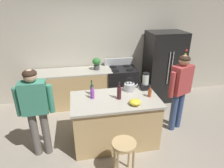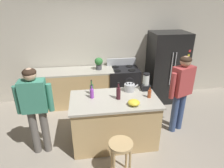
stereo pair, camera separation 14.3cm
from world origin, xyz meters
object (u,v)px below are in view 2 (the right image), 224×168
Objects in this scene: blender_appliance at (146,83)px; person_by_sink_right at (181,88)px; bar_stool at (121,150)px; tea_kettle at (129,87)px; kitchen_island at (114,120)px; bottle_soda at (92,93)px; bottle_wine at (118,93)px; mixing_bowl at (134,103)px; refrigerator at (166,68)px; bottle_cooking_sauce at (149,93)px; stove_range at (123,85)px; bottle_olive_oil at (92,89)px; person_by_island_left at (35,105)px; potted_plant at (99,63)px.

person_by_sink_right is at bearing -9.75° from blender_appliance.
bar_stool is 2.27× the size of tea_kettle.
bottle_soda is at bearing 167.02° from kitchen_island.
mixing_bowl is at bearing -48.44° from bottle_wine.
blender_appliance is 1.66× the size of mixing_bowl.
refrigerator reaches higher than bottle_wine.
tea_kettle is (0.26, 0.29, -0.04)m from bottle_wine.
tea_kettle is (-0.29, 0.31, 0.00)m from bottle_cooking_sauce.
stove_range is 1.39m from blender_appliance.
bottle_olive_oil is 1.08× the size of bottle_soda.
bottle_wine is 1.15× the size of tea_kettle.
person_by_sink_right is at bearing 22.20° from mixing_bowl.
blender_appliance reaches higher than bottle_olive_oil.
bottle_soda reaches higher than mixing_bowl.
bottle_wine is at bearing 131.56° from mixing_bowl.
stove_range is at bearing 178.74° from refrigerator.
person_by_island_left reaches higher than bottle_wine.
person_by_island_left is 5.73× the size of bottle_olive_oil.
person_by_island_left is 1.39m from bottle_wine.
tea_kettle is at bearing 84.79° from mixing_bowl.
person_by_island_left is (-1.32, -0.09, 0.50)m from kitchen_island.
refrigerator reaches higher than tea_kettle.
blender_appliance is 1.03m from bottle_olive_oil.
bottle_soda is (0.93, 0.18, 0.05)m from person_by_island_left.
kitchen_island is at bearing -84.58° from potted_plant.
kitchen_island is at bearing -156.57° from blender_appliance.
person_by_island_left reaches higher than blender_appliance.
bottle_olive_oil is at bearing 87.81° from bottle_soda.
bottle_wine is (-1.52, -1.52, 0.14)m from refrigerator.
kitchen_island is at bearing -32.44° from bottle_olive_oil.
stove_range is 2.45m from person_by_island_left.
mixing_bowl is (-0.18, -1.79, 0.49)m from stove_range.
refrigerator is 1.13× the size of person_by_island_left.
bottle_olive_oil reaches higher than stove_range.
kitchen_island is 0.99× the size of person_by_island_left.
bottle_wine reaches higher than bottle_soda.
person_by_sink_right reaches higher than stove_range.
person_by_island_left is at bearing 173.94° from mixing_bowl.
potted_plant is (-1.73, 0.05, 0.19)m from refrigerator.
stove_range is at bearing 42.24° from person_by_island_left.
refrigerator is 3.31m from person_by_island_left.
bottle_wine is 1.58× the size of mixing_bowl.
kitchen_island is 1.43m from person_by_sink_right.
stove_range reaches higher than kitchen_island.
bottle_soda is at bearing 172.67° from bottle_cooking_sauce.
refrigerator is 1.13× the size of person_by_sink_right.
bar_stool is at bearing -92.06° from kitchen_island.
person_by_island_left is 0.95m from bottle_soda.
tea_kettle is (-0.99, 0.11, 0.03)m from person_by_sink_right.
mixing_bowl is at bearing -6.06° from person_by_island_left.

